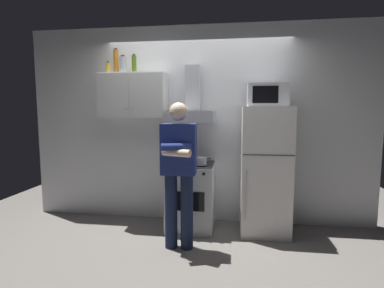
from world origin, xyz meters
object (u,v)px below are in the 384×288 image
Objects in this scene: refrigerator at (265,170)px; bottle_spice_jar at (108,68)px; bottle_olive_oil at (134,64)px; bottle_liquor_amber at (116,62)px; microwave at (267,95)px; stove_oven at (191,196)px; range_hood at (192,107)px; cooking_pot at (200,161)px; person_standing at (179,170)px; bottle_canister_steel at (123,65)px; upper_cabinet at (133,96)px.

refrigerator is 2.48m from bottle_spice_jar.
bottle_liquor_amber is at bearing 172.70° from bottle_olive_oil.
stove_oven is at bearing -178.85° from microwave.
range_hood reaches higher than microwave.
cooking_pot is 1.77m from bottle_liquor_amber.
microwave is 1.73× the size of cooking_pot.
bottle_spice_jar is at bearing 146.60° from person_standing.
range_hood is at bearing 0.62° from bottle_spice_jar.
cooking_pot is at bearing 69.70° from person_standing.
bottle_liquor_amber is (-1.00, 0.76, 1.31)m from person_standing.
cooking_pot is (-0.82, -0.14, -0.82)m from microwave.
stove_oven is 1.82× the size of microwave.
person_standing is at bearing -38.98° from bottle_canister_steel.
stove_oven is 0.53× the size of person_standing.
bottle_liquor_amber reaches higher than microwave.
microwave is (-0.00, 0.02, 0.94)m from refrigerator.
bottle_canister_steel reaches higher than refrigerator.
microwave reaches higher than refrigerator.
cooking_pot is 1.74× the size of bottle_spice_jar.
bottle_spice_jar reaches higher than range_hood.
refrigerator is at bearing -3.10° from bottle_spice_jar.
microwave is at bearing -3.47° from bottle_olive_oil.
bottle_olive_oil is at bearing 135.04° from person_standing.
bottle_liquor_amber reaches higher than stove_oven.
refrigerator is at bearing 8.32° from cooking_pot.
refrigerator is 3.33× the size of microwave.
bottle_liquor_amber is (-2.00, 0.14, 0.47)m from microwave.
range_hood is 2.22× the size of bottle_liquor_amber.
bottle_canister_steel is at bearing -169.80° from upper_cabinet.
bottle_liquor_amber is at bearing 176.02° from microwave.
refrigerator is 6.44× the size of bottle_olive_oil.
bottle_canister_steel reaches higher than person_standing.
bottle_spice_jar reaches higher than refrigerator.
range_hood is at bearing 173.54° from microwave.
bottle_spice_jar is (-2.09, 0.11, 1.32)m from refrigerator.
refrigerator is (0.95, 0.00, 0.37)m from stove_oven.
bottle_olive_oil is at bearing 175.92° from refrigerator.
bottle_canister_steel is (-1.06, 0.22, 1.24)m from cooking_pot.
bottle_canister_steel is at bearing -171.59° from bottle_olive_oil.
bottle_liquor_amber reaches higher than range_hood.
range_hood is at bearing 0.18° from bottle_olive_oil.
bottle_canister_steel is (-1.88, 0.10, 1.36)m from refrigerator.
range_hood is 0.47× the size of refrigerator.
bottle_olive_oil is 0.27m from bottle_liquor_amber.
upper_cabinet is 0.81m from range_hood.
bottle_spice_jar reaches higher than stove_oven.
refrigerator is at bearing -89.10° from microwave.
cooking_pot is at bearing -14.95° from bottle_olive_oil.
refrigerator is 10.03× the size of bottle_spice_jar.
microwave is at bearing 90.90° from refrigerator.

